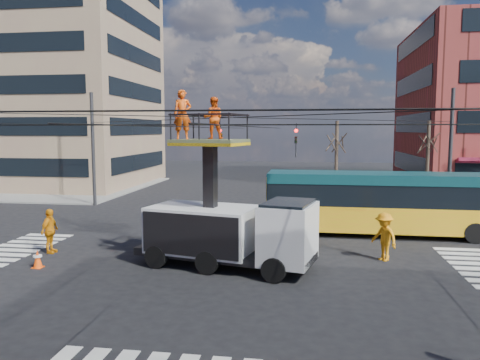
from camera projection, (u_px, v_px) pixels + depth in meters
name	position (u px, v px, depth m)	size (l,w,h in m)	color
ground	(234.00, 257.00, 19.95)	(120.00, 120.00, 0.00)	black
sidewalk_nw	(47.00, 187.00, 43.62)	(18.00, 18.00, 0.12)	slate
crosswalks	(234.00, 256.00, 19.95)	(22.40, 22.40, 0.02)	silver
building_tower	(48.00, 30.00, 45.09)	(18.06, 16.06, 30.00)	#9B8562
overhead_network	(234.00, 156.00, 19.90)	(24.24, 24.24, 8.00)	#2D2D30
tree_a	(337.00, 141.00, 32.02)	(2.00, 2.00, 6.00)	#382B21
tree_b	(428.00, 141.00, 31.16)	(2.00, 2.00, 6.00)	#382B21
utility_truck	(229.00, 213.00, 18.25)	(7.34, 3.89, 6.95)	black
city_bus	(390.00, 202.00, 23.86)	(12.52, 2.76, 3.20)	yellow
traffic_cone	(38.00, 259.00, 18.33)	(0.36, 0.36, 0.73)	#FF4B0A
worker_ground	(50.00, 231.00, 20.46)	(1.15, 0.48, 1.96)	orange
flagger	(384.00, 237.00, 19.28)	(1.30, 0.74, 2.01)	orange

